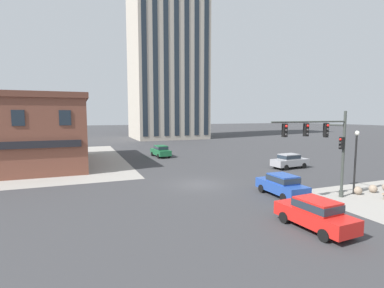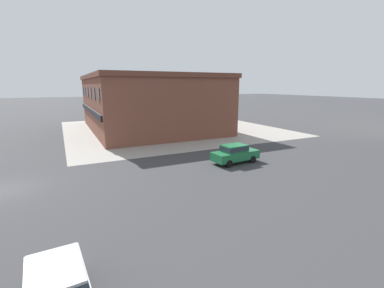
# 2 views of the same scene
# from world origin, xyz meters

# --- Properties ---
(ground_plane) EXTENTS (320.00, 320.00, 0.00)m
(ground_plane) POSITION_xyz_m (0.00, 0.00, 0.00)
(ground_plane) COLOR #38383A
(sidewalk_far_corner) EXTENTS (32.00, 32.00, 0.02)m
(sidewalk_far_corner) POSITION_xyz_m (-20.00, 20.00, 0.00)
(sidewalk_far_corner) COLOR gray
(sidewalk_far_corner) RESTS_ON ground
(car_main_northbound_far) EXTENTS (2.16, 4.53, 1.68)m
(car_main_northbound_far) POSITION_xyz_m (1.41, 17.76, 0.92)
(car_main_northbound_far) COLOR #1E6B3D
(car_main_northbound_far) RESTS_ON ground
(storefront_block_near_corner) EXTENTS (24.72, 17.98, 8.47)m
(storefront_block_near_corner) POSITION_xyz_m (-21.12, 16.77, 4.24)
(storefront_block_near_corner) COLOR brown
(storefront_block_near_corner) RESTS_ON ground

